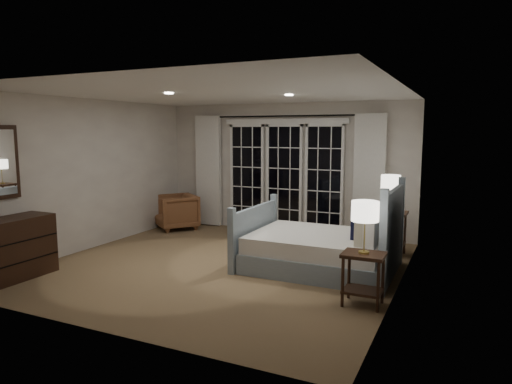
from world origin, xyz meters
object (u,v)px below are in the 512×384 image
at_px(lamp_right, 391,182).
at_px(dresser, 8,250).
at_px(bed, 324,248).
at_px(lamp_left, 365,212).
at_px(nightstand_left, 363,271).
at_px(armchair, 176,212).
at_px(nightstand_right, 389,226).

distance_m(lamp_right, dresser, 5.60).
distance_m(bed, dresser, 4.27).
relative_size(lamp_left, dresser, 0.51).
distance_m(nightstand_left, dresser, 4.58).
height_order(nightstand_left, armchair, armchair).
bearing_deg(nightstand_right, lamp_left, -87.95).
xyz_separation_m(nightstand_left, lamp_right, (-0.08, 2.32, 0.77)).
distance_m(nightstand_left, nightstand_right, 2.32).
xyz_separation_m(bed, nightstand_left, (0.80, -1.11, 0.08)).
bearing_deg(dresser, lamp_right, 38.10).
bearing_deg(armchair, nightstand_left, 8.16).
xyz_separation_m(bed, dresser, (-3.65, -2.21, 0.10)).
distance_m(bed, lamp_left, 1.57).
relative_size(nightstand_left, armchair, 0.79).
distance_m(nightstand_left, lamp_right, 2.45).
bearing_deg(lamp_right, nightstand_left, -87.95).
bearing_deg(bed, armchair, 158.30).
height_order(lamp_left, armchair, lamp_left).
distance_m(armchair, dresser, 3.61).
bearing_deg(armchair, nightstand_right, 35.95).
bearing_deg(lamp_right, armchair, 177.53).
xyz_separation_m(lamp_left, lamp_right, (-0.08, 2.32, 0.09)).
bearing_deg(armchair, lamp_left, 8.16).
xyz_separation_m(bed, lamp_left, (0.80, -1.11, 0.77)).
bearing_deg(bed, dresser, -148.78).
distance_m(nightstand_right, lamp_left, 2.40).
relative_size(nightstand_right, lamp_right, 1.20).
bearing_deg(dresser, nightstand_right, 38.10).
bearing_deg(dresser, bed, 31.22).
xyz_separation_m(lamp_left, dresser, (-4.45, -1.10, -0.67)).
bearing_deg(lamp_left, dresser, -166.12).
bearing_deg(armchair, lamp_right, 35.95).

